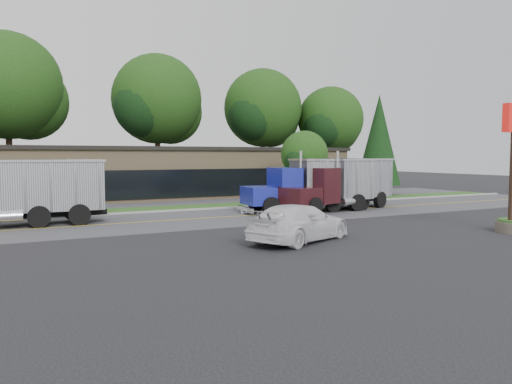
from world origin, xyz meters
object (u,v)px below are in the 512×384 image
dump_truck_blue (315,183)px  dump_truck_red (22,191)px  dump_truck_maroon (342,182)px  rally_car (299,223)px

dump_truck_blue → dump_truck_red: bearing=1.9°
dump_truck_blue → dump_truck_maroon: bearing=-175.7°
dump_truck_blue → rally_car: size_ratio=1.63×
dump_truck_maroon → rally_car: size_ratio=1.83×
dump_truck_maroon → dump_truck_red: bearing=-18.6°
rally_car → dump_truck_red: bearing=20.6°
rally_car → dump_truck_blue: bearing=-61.4°
dump_truck_maroon → rally_car: 12.99m
dump_truck_blue → dump_truck_maroon: size_ratio=0.89×
dump_truck_blue → rally_car: dump_truck_blue is taller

